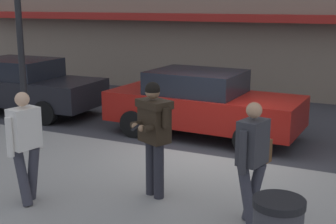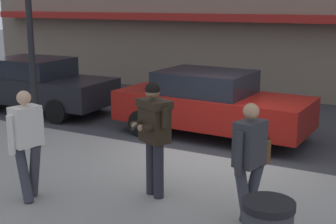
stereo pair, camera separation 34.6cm
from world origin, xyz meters
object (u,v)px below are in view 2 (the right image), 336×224
(parked_sedan_near, at_px, (36,84))
(pedestrian_in_light_coat, at_px, (27,139))
(parked_sedan_mid, at_px, (210,103))
(pedestrian_with_bag, at_px, (250,157))
(man_texting_on_phone, at_px, (154,127))
(street_lamp_post, at_px, (28,0))

(parked_sedan_near, xyz_separation_m, pedestrian_in_light_coat, (4.63, -4.97, 0.32))
(parked_sedan_mid, distance_m, pedestrian_with_bag, 4.83)
(man_texting_on_phone, bearing_deg, pedestrian_with_bag, -8.86)
(parked_sedan_near, xyz_separation_m, man_texting_on_phone, (6.22, -3.94, 0.46))
(parked_sedan_near, relative_size, parked_sedan_mid, 1.00)
(pedestrian_with_bag, xyz_separation_m, street_lamp_post, (-5.81, 2.05, 2.03))
(parked_sedan_mid, bearing_deg, man_texting_on_phone, -78.85)
(pedestrian_in_light_coat, bearing_deg, man_texting_on_phone, 32.86)
(pedestrian_in_light_coat, bearing_deg, parked_sedan_near, 132.95)
(parked_sedan_near, bearing_deg, man_texting_on_phone, -32.36)
(parked_sedan_near, xyz_separation_m, street_lamp_post, (2.02, -2.14, 2.35))
(street_lamp_post, bearing_deg, parked_sedan_mid, 32.03)
(parked_sedan_mid, distance_m, pedestrian_in_light_coat, 5.04)
(pedestrian_with_bag, height_order, street_lamp_post, street_lamp_post)
(parked_sedan_near, height_order, street_lamp_post, street_lamp_post)
(parked_sedan_mid, height_order, pedestrian_with_bag, pedestrian_with_bag)
(parked_sedan_mid, bearing_deg, street_lamp_post, -147.97)
(parked_sedan_near, bearing_deg, pedestrian_with_bag, -28.17)
(parked_sedan_near, distance_m, pedestrian_in_light_coat, 6.80)
(man_texting_on_phone, xyz_separation_m, street_lamp_post, (-4.20, 1.80, 1.89))
(man_texting_on_phone, xyz_separation_m, pedestrian_in_light_coat, (-1.59, -1.03, -0.14))
(parked_sedan_near, height_order, parked_sedan_mid, same)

